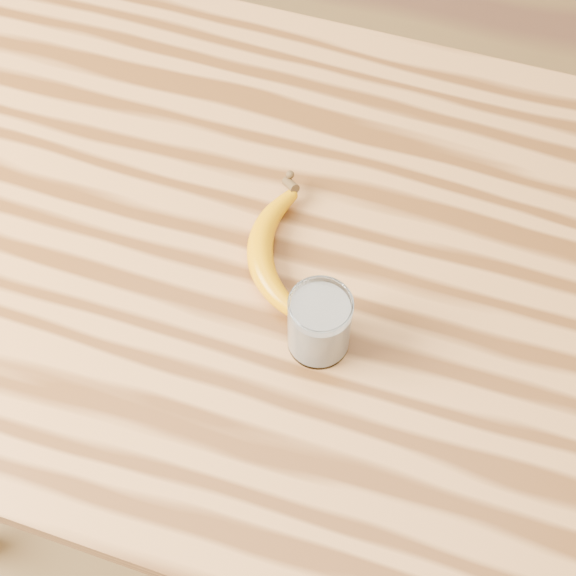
% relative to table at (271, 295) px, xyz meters
% --- Properties ---
extents(table, '(1.20, 0.80, 0.90)m').
position_rel_table_xyz_m(table, '(0.00, 0.00, 0.00)').
color(table, '#AF753B').
rests_on(table, ground).
extents(smoothie_glass, '(0.07, 0.07, 0.09)m').
position_rel_table_xyz_m(smoothie_glass, '(0.10, -0.11, 0.17)').
color(smoothie_glass, white).
rests_on(smoothie_glass, table).
extents(banana, '(0.19, 0.27, 0.03)m').
position_rel_table_xyz_m(banana, '(-0.00, -0.03, 0.15)').
color(banana, '#D18600').
rests_on(banana, table).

